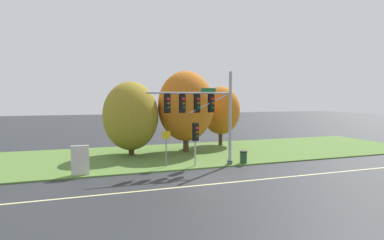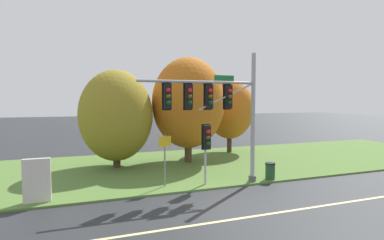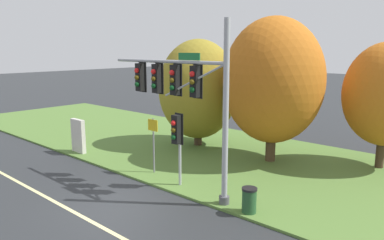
# 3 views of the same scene
# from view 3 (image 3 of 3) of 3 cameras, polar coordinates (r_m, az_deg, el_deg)

# --- Properties ---
(ground_plane) EXTENTS (160.00, 160.00, 0.00)m
(ground_plane) POSITION_cam_3_polar(r_m,az_deg,el_deg) (14.92, -12.18, -12.82)
(ground_plane) COLOR #282B2D
(lane_stripe) EXTENTS (36.00, 0.16, 0.01)m
(lane_stripe) POSITION_cam_3_polar(r_m,az_deg,el_deg) (14.32, -16.18, -14.05)
(lane_stripe) COLOR beige
(lane_stripe) RESTS_ON ground
(grass_verge) EXTENTS (48.00, 11.50, 0.10)m
(grass_verge) POSITION_cam_3_polar(r_m,az_deg,el_deg) (20.49, 6.90, -5.87)
(grass_verge) COLOR #517533
(grass_verge) RESTS_ON ground
(traffic_signal_mast) EXTENTS (6.43, 0.49, 6.89)m
(traffic_signal_mast) POSITION_cam_3_polar(r_m,az_deg,el_deg) (14.92, -1.32, 4.50)
(traffic_signal_mast) COLOR #9EA0A5
(traffic_signal_mast) RESTS_ON grass_verge
(pedestrian_signal_near_kerb) EXTENTS (0.46, 0.55, 3.17)m
(pedestrian_signal_near_kerb) POSITION_cam_3_polar(r_m,az_deg,el_deg) (15.71, -2.30, -2.12)
(pedestrian_signal_near_kerb) COLOR #9EA0A5
(pedestrian_signal_near_kerb) RESTS_ON grass_verge
(route_sign_post) EXTENTS (0.63, 0.08, 2.62)m
(route_sign_post) POSITION_cam_3_polar(r_m,az_deg,el_deg) (17.67, -5.91, -2.74)
(route_sign_post) COLOR slate
(route_sign_post) RESTS_ON grass_verge
(tree_nearest_road) EXTENTS (4.74, 4.74, 6.37)m
(tree_nearest_road) POSITION_cam_3_polar(r_m,az_deg,el_deg) (22.42, 0.94, 4.68)
(tree_nearest_road) COLOR #423021
(tree_nearest_road) RESTS_ON grass_verge
(tree_left_of_mast) EXTENTS (5.12, 5.12, 7.42)m
(tree_left_of_mast) POSITION_cam_3_polar(r_m,az_deg,el_deg) (19.50, 12.27, 5.86)
(tree_left_of_mast) COLOR #4C3823
(tree_left_of_mast) RESTS_ON grass_verge
(info_kiosk) EXTENTS (1.10, 0.24, 1.90)m
(info_kiosk) POSITION_cam_3_polar(r_m,az_deg,el_deg) (22.13, -16.94, -2.34)
(info_kiosk) COLOR beige
(info_kiosk) RESTS_ON grass_verge
(trash_bin) EXTENTS (0.56, 0.56, 0.93)m
(trash_bin) POSITION_cam_3_polar(r_m,az_deg,el_deg) (13.90, 8.71, -11.96)
(trash_bin) COLOR #234C28
(trash_bin) RESTS_ON grass_verge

